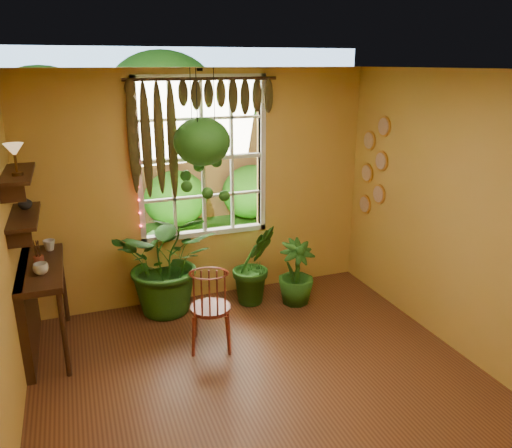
{
  "coord_description": "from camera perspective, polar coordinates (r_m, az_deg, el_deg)",
  "views": [
    {
      "loc": [
        -1.4,
        -3.25,
        2.75
      ],
      "look_at": [
        0.23,
        1.15,
        1.23
      ],
      "focal_mm": 35.0,
      "sensor_mm": 36.0,
      "label": 1
    }
  ],
  "objects": [
    {
      "name": "shelf_upper",
      "position": [
        4.96,
        -25.59,
        5.21
      ],
      "size": [
        0.25,
        0.9,
        0.04
      ],
      "primitive_type": "cube",
      "color": "#351D0E",
      "rests_on": "wall_left"
    },
    {
      "name": "valance_vine",
      "position": [
        5.58,
        -6.87,
        13.02
      ],
      "size": [
        1.7,
        0.12,
        1.1
      ],
      "color": "#351D0E",
      "rests_on": "window"
    },
    {
      "name": "potted_plant_right",
      "position": [
        5.93,
        4.59,
        -5.55
      ],
      "size": [
        0.48,
        0.48,
        0.77
      ],
      "primitive_type": "imported",
      "rotation": [
        0.0,
        0.0,
        0.12
      ],
      "color": "#1C4311",
      "rests_on": "floor"
    },
    {
      "name": "brush_jar",
      "position": [
        5.11,
        -23.65,
        -3.19
      ],
      "size": [
        0.09,
        0.09,
        0.34
      ],
      "color": "brown",
      "rests_on": "counter_ledge"
    },
    {
      "name": "wall_plates",
      "position": [
        6.18,
        13.29,
        6.33
      ],
      "size": [
        0.04,
        0.32,
        1.1
      ],
      "primitive_type": null,
      "color": "beige",
      "rests_on": "wall_right"
    },
    {
      "name": "backyard",
      "position": [
        10.36,
        -11.25,
        9.51
      ],
      "size": [
        14.0,
        10.0,
        12.0
      ],
      "color": "#295F1B",
      "rests_on": "ground"
    },
    {
      "name": "windsor_chair",
      "position": [
        5.07,
        -5.18,
        -10.8
      ],
      "size": [
        0.5,
        0.52,
        1.08
      ],
      "rotation": [
        0.0,
        0.0,
        -0.3
      ],
      "color": "maroon",
      "rests_on": "floor"
    },
    {
      "name": "floor",
      "position": [
        4.48,
        2.47,
        -19.89
      ],
      "size": [
        4.5,
        4.5,
        0.0
      ],
      "primitive_type": "plane",
      "color": "brown",
      "rests_on": "ground"
    },
    {
      "name": "shelf_vase",
      "position": [
        5.23,
        -24.91,
        2.29
      ],
      "size": [
        0.15,
        0.15,
        0.13
      ],
      "primitive_type": "imported",
      "rotation": [
        0.0,
        0.0,
        -0.22
      ],
      "color": "#B2AD99",
      "rests_on": "shelf_lower"
    },
    {
      "name": "string_lights",
      "position": [
        5.56,
        -13.56,
        7.16
      ],
      "size": [
        0.03,
        0.03,
        1.54
      ],
      "primitive_type": null,
      "color": "#FF2633",
      "rests_on": "window"
    },
    {
      "name": "window",
      "position": [
        5.8,
        -6.13,
        7.47
      ],
      "size": [
        1.52,
        0.1,
        1.86
      ],
      "color": "silver",
      "rests_on": "wall_back"
    },
    {
      "name": "shelf_lower",
      "position": [
        5.05,
        -24.98,
        0.79
      ],
      "size": [
        0.25,
        0.9,
        0.04
      ],
      "primitive_type": "cube",
      "color": "#351D0E",
      "rests_on": "wall_left"
    },
    {
      "name": "potted_plant_mid",
      "position": [
        5.89,
        -0.17,
        -4.64
      ],
      "size": [
        0.58,
        0.49,
        0.96
      ],
      "primitive_type": "imported",
      "rotation": [
        0.0,
        0.0,
        0.12
      ],
      "color": "#1C4311",
      "rests_on": "floor"
    },
    {
      "name": "hanging_basket",
      "position": [
        5.35,
        -6.16,
        8.58
      ],
      "size": [
        0.6,
        0.6,
        1.41
      ],
      "color": "black",
      "rests_on": "ceiling"
    },
    {
      "name": "cup_a",
      "position": [
        4.98,
        -23.38,
        -4.72
      ],
      "size": [
        0.16,
        0.16,
        0.11
      ],
      "primitive_type": "imported",
      "rotation": [
        0.0,
        0.0,
        -0.18
      ],
      "color": "silver",
      "rests_on": "counter_ledge"
    },
    {
      "name": "tiffany_lamp",
      "position": [
        4.76,
        -25.91,
        7.43
      ],
      "size": [
        0.17,
        0.17,
        0.28
      ],
      "color": "#523517",
      "rests_on": "shelf_upper"
    },
    {
      "name": "potted_plant_left",
      "position": [
        5.71,
        -10.01,
        -4.15
      ],
      "size": [
        1.38,
        1.29,
        1.24
      ],
      "primitive_type": "imported",
      "rotation": [
        0.0,
        0.0,
        -0.34
      ],
      "color": "#1C4311",
      "rests_on": "floor"
    },
    {
      "name": "cup_b",
      "position": [
        5.56,
        -22.55,
        -2.25
      ],
      "size": [
        0.14,
        0.14,
        0.11
      ],
      "primitive_type": "imported",
      "rotation": [
        0.0,
        0.0,
        0.22
      ],
      "color": "beige",
      "rests_on": "counter_ledge"
    },
    {
      "name": "wall_back",
      "position": [
        5.84,
        -5.94,
        4.04
      ],
      "size": [
        4.0,
        0.0,
        4.0
      ],
      "primitive_type": "plane",
      "rotation": [
        1.57,
        0.0,
        0.0
      ],
      "color": "gold",
      "rests_on": "floor"
    },
    {
      "name": "ceiling",
      "position": [
        3.54,
        3.09,
        17.19
      ],
      "size": [
        4.5,
        4.5,
        0.0
      ],
      "primitive_type": "plane",
      "rotation": [
        3.14,
        0.0,
        0.0
      ],
      "color": "silver",
      "rests_on": "wall_back"
    },
    {
      "name": "wall_right",
      "position": [
        4.91,
        24.78,
        -0.28
      ],
      "size": [
        0.0,
        4.5,
        4.5
      ],
      "primitive_type": "plane",
      "rotation": [
        1.57,
        0.0,
        -1.57
      ],
      "color": "gold",
      "rests_on": "floor"
    },
    {
      "name": "counter_ledge",
      "position": [
        5.34,
        -24.15,
        -7.97
      ],
      "size": [
        0.4,
        1.2,
        0.9
      ],
      "color": "#351D0E",
      "rests_on": "floor"
    }
  ]
}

